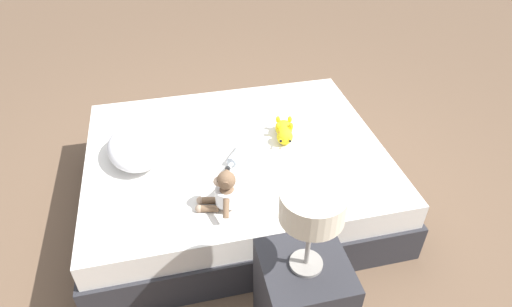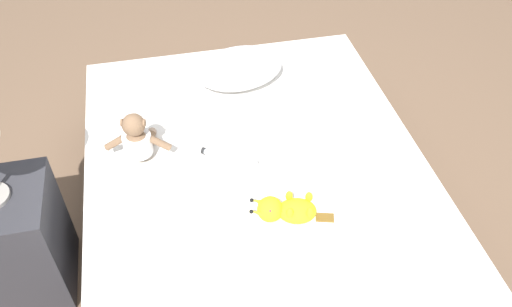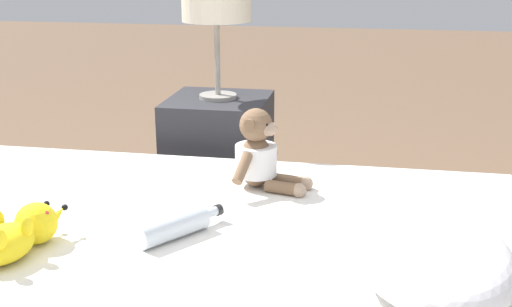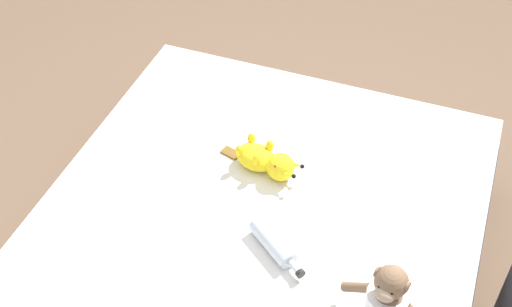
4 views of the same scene
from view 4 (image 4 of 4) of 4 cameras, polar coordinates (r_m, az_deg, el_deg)
bed at (r=2.41m, az=-0.83°, el=-10.29°), size 1.48×1.84×0.41m
plush_monkey at (r=2.02m, az=10.66°, el=-12.07°), size 0.29×0.24×0.24m
plush_yellow_creature at (r=2.42m, az=0.85°, el=-0.61°), size 0.33×0.15×0.10m
glass_bottle at (r=2.20m, az=1.51°, el=-7.37°), size 0.23×0.19×0.06m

